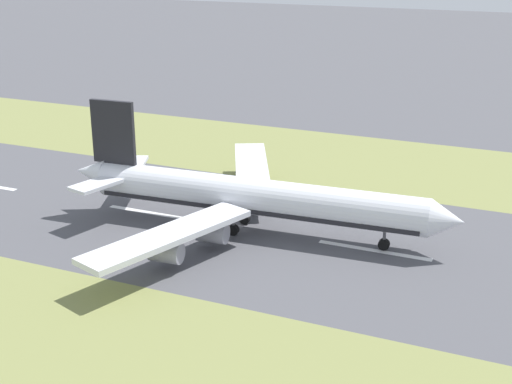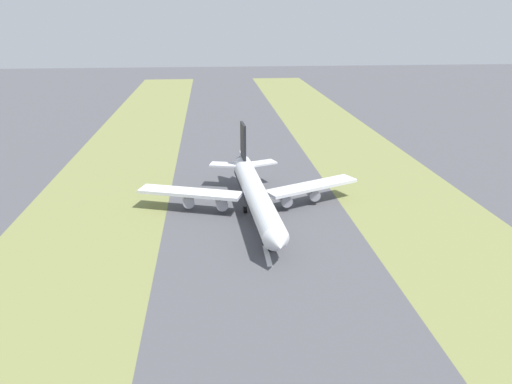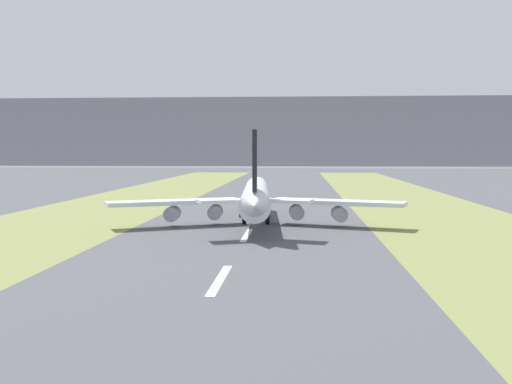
{
  "view_description": "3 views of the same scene",
  "coord_description": "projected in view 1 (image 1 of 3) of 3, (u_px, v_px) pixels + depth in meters",
  "views": [
    {
      "loc": [
        100.59,
        47.95,
        46.15
      ],
      "look_at": [
        0.4,
        4.5,
        7.0
      ],
      "focal_mm": 50.0,
      "sensor_mm": 36.0,
      "label": 1
    },
    {
      "loc": [
        12.12,
        129.94,
        52.28
      ],
      "look_at": [
        0.4,
        4.5,
        7.0
      ],
      "focal_mm": 35.0,
      "sensor_mm": 36.0,
      "label": 2
    },
    {
      "loc": [
        9.98,
        -130.75,
        16.68
      ],
      "look_at": [
        0.4,
        4.5,
        7.0
      ],
      "focal_mm": 42.0,
      "sensor_mm": 36.0,
      "label": 3
    }
  ],
  "objects": [
    {
      "name": "centreline_dash_far",
      "position": [
        374.0,
        250.0,
        111.23
      ],
      "size": [
        1.2,
        18.0,
        0.01
      ],
      "primitive_type": "cube",
      "color": "silver",
      "rests_on": "ground"
    },
    {
      "name": "grass_median_west",
      "position": [
        318.0,
        156.0,
        159.27
      ],
      "size": [
        40.0,
        600.0,
        0.01
      ],
      "primitive_type": "cube",
      "color": "olive",
      "rests_on": "ground"
    },
    {
      "name": "ground_plane",
      "position": [
        233.0,
        227.0,
        120.41
      ],
      "size": [
        800.0,
        800.0,
        0.0
      ],
      "primitive_type": "plane",
      "color": "#4C4C51"
    },
    {
      "name": "centreline_dash_mid",
      "position": [
        154.0,
        213.0,
        126.21
      ],
      "size": [
        1.2,
        18.0,
        0.01
      ],
      "primitive_type": "cube",
      "color": "silver",
      "rests_on": "ground"
    },
    {
      "name": "airplane_main_jet",
      "position": [
        245.0,
        196.0,
        116.96
      ],
      "size": [
        64.01,
        67.21,
        20.2
      ],
      "color": "silver",
      "rests_on": "ground"
    },
    {
      "name": "grass_median_east",
      "position": [
        65.0,
        365.0,
        81.54
      ],
      "size": [
        40.0,
        600.0,
        0.01
      ],
      "primitive_type": "cube",
      "color": "olive",
      "rests_on": "ground"
    }
  ]
}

